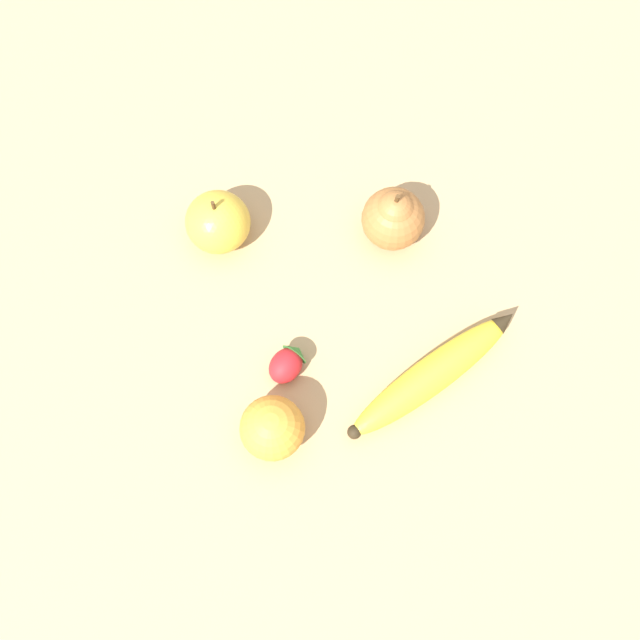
{
  "coord_description": "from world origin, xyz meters",
  "views": [
    {
      "loc": [
        -0.21,
        -0.22,
        0.81
      ],
      "look_at": [
        -0.12,
        0.05,
        0.03
      ],
      "focal_mm": 42.0,
      "sensor_mm": 36.0,
      "label": 1
    }
  ],
  "objects_px": {
    "orange": "(272,428)",
    "strawberry": "(288,363)",
    "pear": "(393,218)",
    "apple": "(218,222)",
    "banana": "(433,374)"
  },
  "relations": [
    {
      "from": "banana",
      "to": "pear",
      "type": "height_order",
      "value": "pear"
    },
    {
      "from": "strawberry",
      "to": "orange",
      "type": "bearing_deg",
      "value": -154.91
    },
    {
      "from": "banana",
      "to": "strawberry",
      "type": "relative_size",
      "value": 3.94
    },
    {
      "from": "apple",
      "to": "banana",
      "type": "bearing_deg",
      "value": -55.32
    },
    {
      "from": "orange",
      "to": "apple",
      "type": "relative_size",
      "value": 0.86
    },
    {
      "from": "orange",
      "to": "strawberry",
      "type": "distance_m",
      "value": 0.08
    },
    {
      "from": "banana",
      "to": "pear",
      "type": "bearing_deg",
      "value": 66.42
    },
    {
      "from": "pear",
      "to": "apple",
      "type": "height_order",
      "value": "pear"
    },
    {
      "from": "pear",
      "to": "strawberry",
      "type": "xyz_separation_m",
      "value": [
        -0.17,
        -0.12,
        -0.02
      ]
    },
    {
      "from": "pear",
      "to": "apple",
      "type": "bearing_deg",
      "value": 161.69
    },
    {
      "from": "pear",
      "to": "banana",
      "type": "bearing_deg",
      "value": -96.34
    },
    {
      "from": "banana",
      "to": "apple",
      "type": "distance_m",
      "value": 0.3
    },
    {
      "from": "pear",
      "to": "apple",
      "type": "relative_size",
      "value": 1.14
    },
    {
      "from": "orange",
      "to": "strawberry",
      "type": "xyz_separation_m",
      "value": [
        0.04,
        0.07,
        -0.02
      ]
    },
    {
      "from": "banana",
      "to": "orange",
      "type": "bearing_deg",
      "value": 163.62
    }
  ]
}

